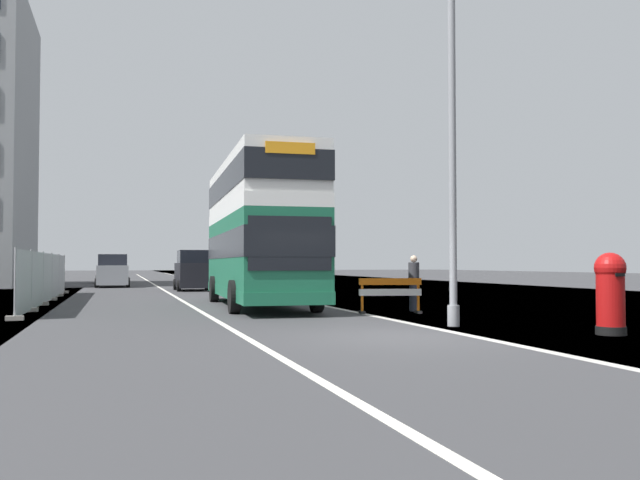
{
  "coord_description": "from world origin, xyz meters",
  "views": [
    {
      "loc": [
        -5.47,
        -12.94,
        1.49
      ],
      "look_at": [
        0.38,
        6.86,
        2.2
      ],
      "focal_mm": 38.44,
      "sensor_mm": 36.0,
      "label": 1
    }
  ],
  "objects": [
    {
      "name": "lamppost_foreground",
      "position": [
        2.19,
        1.79,
        4.58
      ],
      "size": [
        0.29,
        0.7,
        9.65
      ],
      "color": "gray",
      "rests_on": "ground"
    },
    {
      "name": "pedestrian_at_kerb",
      "position": [
        3.42,
        6.79,
        0.88
      ],
      "size": [
        0.34,
        0.34,
        1.74
      ],
      "color": "#2D3342",
      "rests_on": "ground"
    },
    {
      "name": "car_receding_mid",
      "position": [
        -5.79,
        32.42,
        0.97
      ],
      "size": [
        2.08,
        4.21,
        2.07
      ],
      "color": "gray",
      "rests_on": "ground"
    },
    {
      "name": "red_pillar_postbox",
      "position": [
        4.43,
        -0.91,
        0.94
      ],
      "size": [
        0.64,
        0.64,
        1.72
      ],
      "color": "black",
      "rests_on": "ground"
    },
    {
      "name": "car_oncoming_near",
      "position": [
        -1.46,
        25.35,
        1.04
      ],
      "size": [
        1.98,
        3.84,
        2.22
      ],
      "color": "black",
      "rests_on": "ground"
    },
    {
      "name": "ground",
      "position": [
        0.5,
        0.16,
        -0.05
      ],
      "size": [
        140.0,
        280.0,
        0.1
      ],
      "color": "#38383A"
    },
    {
      "name": "construction_site_fence",
      "position": [
        -8.05,
        15.04,
        0.92
      ],
      "size": [
        0.44,
        17.2,
        1.93
      ],
      "color": "#A8AAAD",
      "rests_on": "ground"
    },
    {
      "name": "double_decker_bus",
      "position": [
        -0.75,
        10.65,
        2.66
      ],
      "size": [
        3.13,
        11.21,
        5.0
      ],
      "color": "#196042",
      "rests_on": "ground"
    },
    {
      "name": "roadworks_barrier",
      "position": [
        2.33,
        6.06,
        0.66
      ],
      "size": [
        1.89,
        0.76,
        1.05
      ],
      "color": "orange",
      "rests_on": "ground"
    },
    {
      "name": "bare_tree_far_verge_near",
      "position": [
        -12.63,
        38.37,
        2.28
      ],
      "size": [
        2.28,
        2.02,
        4.97
      ],
      "color": "#4C3D2D",
      "rests_on": "ground"
    },
    {
      "name": "car_receding_far",
      "position": [
        -6.02,
        41.82,
        0.96
      ],
      "size": [
        2.07,
        3.85,
        2.05
      ],
      "color": "black",
      "rests_on": "ground"
    }
  ]
}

